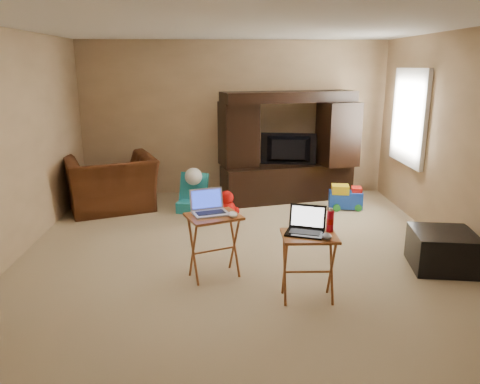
{
  "coord_description": "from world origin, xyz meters",
  "views": [
    {
      "loc": [
        -0.18,
        -5.01,
        2.11
      ],
      "look_at": [
        0.0,
        -0.2,
        0.8
      ],
      "focal_mm": 35.0,
      "sensor_mm": 36.0,
      "label": 1
    }
  ],
  "objects_px": {
    "recliner": "(111,184)",
    "plush_toy": "(227,205)",
    "child_rocker": "(193,193)",
    "mouse_right": "(327,237)",
    "laptop_right": "(305,221)",
    "entertainment_center": "(288,147)",
    "ottoman": "(442,250)",
    "tray_table_right": "(308,267)",
    "water_bottle": "(330,221)",
    "push_toy": "(346,197)",
    "television": "(288,150)",
    "tray_table_left": "(214,246)",
    "laptop_left": "(210,203)",
    "mouse_left": "(233,215)"
  },
  "relations": [
    {
      "from": "recliner",
      "to": "plush_toy",
      "type": "bearing_deg",
      "value": 140.93
    },
    {
      "from": "child_rocker",
      "to": "mouse_right",
      "type": "distance_m",
      "value": 3.22
    },
    {
      "from": "child_rocker",
      "to": "laptop_right",
      "type": "distance_m",
      "value": 3.04
    },
    {
      "from": "entertainment_center",
      "to": "ottoman",
      "type": "height_order",
      "value": "entertainment_center"
    },
    {
      "from": "tray_table_right",
      "to": "plush_toy",
      "type": "bearing_deg",
      "value": 107.53
    },
    {
      "from": "water_bottle",
      "to": "child_rocker",
      "type": "bearing_deg",
      "value": 117.65
    },
    {
      "from": "laptop_right",
      "to": "water_bottle",
      "type": "xyz_separation_m",
      "value": [
        0.24,
        0.06,
        -0.02
      ]
    },
    {
      "from": "push_toy",
      "to": "laptop_right",
      "type": "height_order",
      "value": "laptop_right"
    },
    {
      "from": "television",
      "to": "tray_table_right",
      "type": "relative_size",
      "value": 1.37
    },
    {
      "from": "recliner",
      "to": "mouse_right",
      "type": "relative_size",
      "value": 9.6
    },
    {
      "from": "laptop_right",
      "to": "television",
      "type": "bearing_deg",
      "value": 104.11
    },
    {
      "from": "child_rocker",
      "to": "tray_table_left",
      "type": "xyz_separation_m",
      "value": [
        0.34,
        -2.26,
        0.05
      ]
    },
    {
      "from": "entertainment_center",
      "to": "tray_table_left",
      "type": "relative_size",
      "value": 3.17
    },
    {
      "from": "child_rocker",
      "to": "ottoman",
      "type": "distance_m",
      "value": 3.5
    },
    {
      "from": "mouse_right",
      "to": "ottoman",
      "type": "bearing_deg",
      "value": 28.1
    },
    {
      "from": "child_rocker",
      "to": "water_bottle",
      "type": "distance_m",
      "value": 3.08
    },
    {
      "from": "push_toy",
      "to": "mouse_right",
      "type": "distance_m",
      "value": 3.12
    },
    {
      "from": "child_rocker",
      "to": "push_toy",
      "type": "distance_m",
      "value": 2.29
    },
    {
      "from": "recliner",
      "to": "plush_toy",
      "type": "xyz_separation_m",
      "value": [
        1.71,
        -0.52,
        -0.19
      ]
    },
    {
      "from": "television",
      "to": "laptop_right",
      "type": "bearing_deg",
      "value": 92.91
    },
    {
      "from": "ottoman",
      "to": "mouse_right",
      "type": "distance_m",
      "value": 1.69
    },
    {
      "from": "water_bottle",
      "to": "laptop_left",
      "type": "bearing_deg",
      "value": 156.83
    },
    {
      "from": "entertainment_center",
      "to": "mouse_right",
      "type": "relative_size",
      "value": 16.23
    },
    {
      "from": "television",
      "to": "push_toy",
      "type": "bearing_deg",
      "value": 157.2
    },
    {
      "from": "laptop_left",
      "to": "push_toy",
      "type": "bearing_deg",
      "value": 30.13
    },
    {
      "from": "push_toy",
      "to": "ottoman",
      "type": "xyz_separation_m",
      "value": [
        0.48,
        -2.17,
        0.01
      ]
    },
    {
      "from": "recliner",
      "to": "tray_table_left",
      "type": "distance_m",
      "value": 2.85
    },
    {
      "from": "entertainment_center",
      "to": "mouse_left",
      "type": "bearing_deg",
      "value": -122.82
    },
    {
      "from": "ottoman",
      "to": "tray_table_left",
      "type": "bearing_deg",
      "value": -177.05
    },
    {
      "from": "television",
      "to": "child_rocker",
      "type": "xyz_separation_m",
      "value": [
        -1.47,
        -0.52,
        -0.55
      ]
    },
    {
      "from": "entertainment_center",
      "to": "television",
      "type": "bearing_deg",
      "value": -104.86
    },
    {
      "from": "recliner",
      "to": "water_bottle",
      "type": "bearing_deg",
      "value": 111.02
    },
    {
      "from": "plush_toy",
      "to": "push_toy",
      "type": "height_order",
      "value": "plush_toy"
    },
    {
      "from": "plush_toy",
      "to": "tray_table_right",
      "type": "height_order",
      "value": "tray_table_right"
    },
    {
      "from": "tray_table_right",
      "to": "mouse_right",
      "type": "bearing_deg",
      "value": -42.18
    },
    {
      "from": "push_toy",
      "to": "mouse_right",
      "type": "relative_size",
      "value": 3.88
    },
    {
      "from": "laptop_right",
      "to": "water_bottle",
      "type": "height_order",
      "value": "laptop_right"
    },
    {
      "from": "entertainment_center",
      "to": "child_rocker",
      "type": "relative_size",
      "value": 3.76
    },
    {
      "from": "child_rocker",
      "to": "mouse_left",
      "type": "bearing_deg",
      "value": -60.91
    },
    {
      "from": "tray_table_right",
      "to": "laptop_left",
      "type": "distance_m",
      "value": 1.15
    },
    {
      "from": "tray_table_left",
      "to": "push_toy",
      "type": "bearing_deg",
      "value": 26.83
    },
    {
      "from": "child_rocker",
      "to": "push_toy",
      "type": "bearing_deg",
      "value": 16.97
    },
    {
      "from": "entertainment_center",
      "to": "tray_table_right",
      "type": "height_order",
      "value": "entertainment_center"
    },
    {
      "from": "child_rocker",
      "to": "mouse_right",
      "type": "relative_size",
      "value": 4.31
    },
    {
      "from": "television",
      "to": "mouse_left",
      "type": "xyz_separation_m",
      "value": [
        -0.94,
        -2.85,
        -0.13
      ]
    },
    {
      "from": "mouse_left",
      "to": "plush_toy",
      "type": "bearing_deg",
      "value": 91.41
    },
    {
      "from": "recliner",
      "to": "mouse_left",
      "type": "distance_m",
      "value": 3.03
    },
    {
      "from": "laptop_left",
      "to": "laptop_right",
      "type": "height_order",
      "value": "laptop_left"
    },
    {
      "from": "laptop_right",
      "to": "mouse_left",
      "type": "bearing_deg",
      "value": 165.37
    },
    {
      "from": "mouse_left",
      "to": "child_rocker",
      "type": "bearing_deg",
      "value": 102.94
    }
  ]
}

